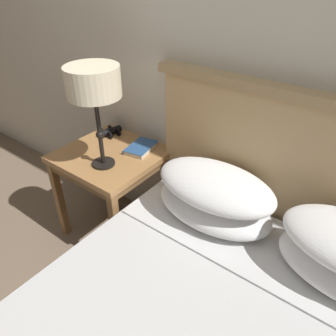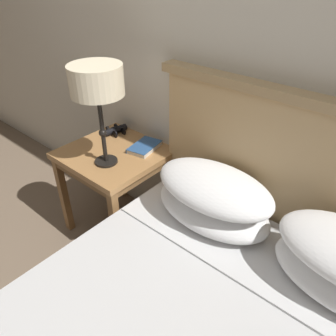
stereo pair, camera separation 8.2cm
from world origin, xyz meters
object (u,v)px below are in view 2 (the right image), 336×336
object	(u,v)px
book_on_nightstand	(144,147)
nightstand	(116,162)
binoculars_pair	(116,130)
table_lamp	(97,83)

from	to	relation	value
book_on_nightstand	nightstand	bearing A→B (deg)	-132.36
nightstand	binoculars_pair	size ratio (longest dim) A/B	3.71
table_lamp	book_on_nightstand	size ratio (longest dim) A/B	2.45
table_lamp	nightstand	bearing A→B (deg)	117.76
nightstand	table_lamp	world-z (taller)	table_lamp
table_lamp	binoculars_pair	xyz separation A→B (m)	(-0.23, 0.28, -0.44)
nightstand	table_lamp	distance (m)	0.56
nightstand	table_lamp	xyz separation A→B (m)	(0.06, -0.12, 0.55)
binoculars_pair	book_on_nightstand	bearing A→B (deg)	-5.25
book_on_nightstand	table_lamp	bearing A→B (deg)	-103.02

